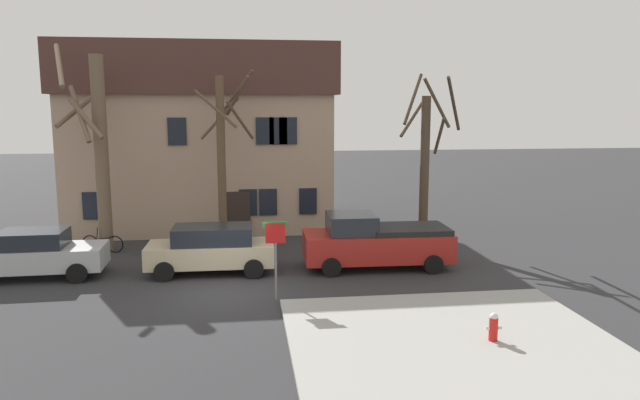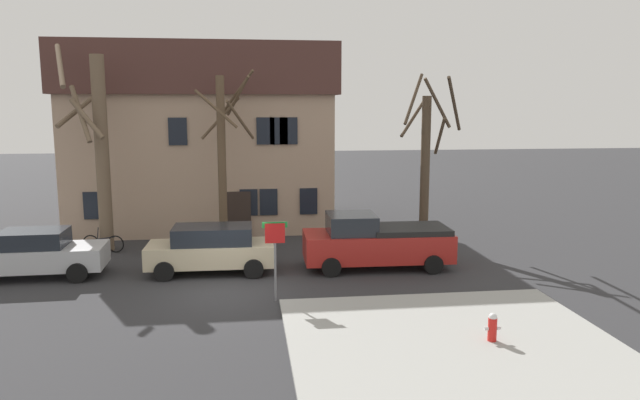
# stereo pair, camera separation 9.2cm
# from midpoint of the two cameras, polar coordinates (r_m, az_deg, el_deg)

# --- Properties ---
(ground_plane) EXTENTS (120.00, 120.00, 0.00)m
(ground_plane) POSITION_cam_midpoint_polar(r_m,az_deg,el_deg) (19.24, -9.09, -8.89)
(ground_plane) COLOR #2D2D30
(sidewalk_slab) EXTENTS (8.21, 8.70, 0.12)m
(sidewalk_slab) POSITION_cam_midpoint_polar(r_m,az_deg,el_deg) (14.94, 13.51, -14.17)
(sidewalk_slab) COLOR #999993
(sidewalk_slab) RESTS_ON ground_plane
(building_main) EXTENTS (12.63, 8.14, 8.72)m
(building_main) POSITION_cam_midpoint_polar(r_m,az_deg,el_deg) (30.41, -11.28, 6.15)
(building_main) COLOR tan
(building_main) RESTS_ON ground_plane
(tree_bare_near) EXTENTS (2.19, 3.40, 8.38)m
(tree_bare_near) POSITION_cam_midpoint_polar(r_m,az_deg,el_deg) (25.39, -20.75, 4.78)
(tree_bare_near) COLOR brown
(tree_bare_near) RESTS_ON ground_plane
(tree_bare_mid) EXTENTS (2.41, 2.78, 7.38)m
(tree_bare_mid) POSITION_cam_midpoint_polar(r_m,az_deg,el_deg) (24.81, -9.45, 4.44)
(tree_bare_mid) COLOR brown
(tree_bare_mid) RESTS_ON ground_plane
(tree_bare_far) EXTENTS (2.74, 2.74, 7.27)m
(tree_bare_far) POSITION_cam_midpoint_polar(r_m,az_deg,el_deg) (25.40, 10.08, 3.82)
(tree_bare_far) COLOR #4C3D2D
(tree_bare_far) RESTS_ON ground_plane
(car_silver_sedan) EXTENTS (4.77, 2.14, 1.66)m
(car_silver_sedan) POSITION_cam_midpoint_polar(r_m,az_deg,el_deg) (22.76, -26.00, -4.71)
(car_silver_sedan) COLOR #B7BABF
(car_silver_sedan) RESTS_ON ground_plane
(car_beige_wagon) EXTENTS (4.48, 2.09, 1.70)m
(car_beige_wagon) POSITION_cam_midpoint_polar(r_m,az_deg,el_deg) (21.42, -10.56, -4.62)
(car_beige_wagon) COLOR #C6B793
(car_beige_wagon) RESTS_ON ground_plane
(pickup_truck_red) EXTENTS (5.41, 2.41, 2.02)m
(pickup_truck_red) POSITION_cam_midpoint_polar(r_m,az_deg,el_deg) (21.80, 5.28, -4.01)
(pickup_truck_red) COLOR #AD231E
(pickup_truck_red) RESTS_ON ground_plane
(fire_hydrant) EXTENTS (0.42, 0.22, 0.72)m
(fire_hydrant) POSITION_cam_midpoint_polar(r_m,az_deg,el_deg) (15.56, 16.23, -11.62)
(fire_hydrant) COLOR red
(fire_hydrant) RESTS_ON sidewalk_slab
(street_sign_pole) EXTENTS (0.76, 0.07, 2.45)m
(street_sign_pole) POSITION_cam_midpoint_polar(r_m,az_deg,el_deg) (17.90, -4.46, -4.41)
(street_sign_pole) COLOR slate
(street_sign_pole) RESTS_ON ground_plane
(bicycle_leaning) EXTENTS (1.72, 0.43, 1.03)m
(bicycle_leaning) POSITION_cam_midpoint_polar(r_m,az_deg,el_deg) (25.63, -20.34, -3.97)
(bicycle_leaning) COLOR black
(bicycle_leaning) RESTS_ON ground_plane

